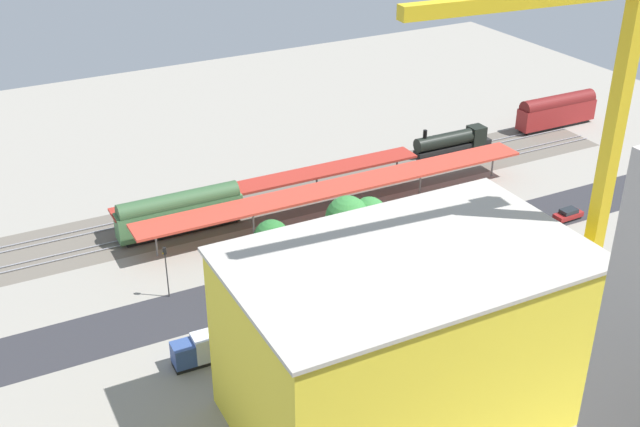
# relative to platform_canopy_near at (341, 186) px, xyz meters

# --- Properties ---
(ground_plane) EXTENTS (188.85, 188.85, 0.00)m
(ground_plane) POSITION_rel_platform_canopy_near_xyz_m (5.28, 11.56, -4.20)
(ground_plane) COLOR gray
(ground_plane) RESTS_ON ground
(rail_bed) EXTENTS (118.28, 15.91, 0.01)m
(rail_bed) POSITION_rel_platform_canopy_near_xyz_m (5.28, -8.35, -4.20)
(rail_bed) COLOR #665E54
(rail_bed) RESTS_ON ground
(street_asphalt) EXTENTS (118.19, 11.37, 0.01)m
(street_asphalt) POSITION_rel_platform_canopy_near_xyz_m (5.28, 14.22, -4.20)
(street_asphalt) COLOR #2D2D33
(street_asphalt) RESTS_ON ground
(track_rails) EXTENTS (118.01, 9.47, 0.12)m
(track_rails) POSITION_rel_platform_canopy_near_xyz_m (5.28, -8.35, -4.02)
(track_rails) COLOR #9E9EA8
(track_rails) RESTS_ON ground
(platform_canopy_near) EXTENTS (62.71, 6.32, 4.42)m
(platform_canopy_near) POSITION_rel_platform_canopy_near_xyz_m (0.00, 0.00, 0.00)
(platform_canopy_near) COLOR #C63D2D
(platform_canopy_near) RESTS_ON ground
(platform_canopy_far) EXTENTS (48.85, 5.22, 4.14)m
(platform_canopy_far) POSITION_rel_platform_canopy_near_xyz_m (7.78, -6.87, -0.28)
(platform_canopy_far) COLOR #A82D23
(platform_canopy_far) RESTS_ON ground
(locomotive) EXTENTS (15.33, 2.85, 4.87)m
(locomotive) POSITION_rel_platform_canopy_near_xyz_m (-29.23, -11.12, -2.47)
(locomotive) COLOR black
(locomotive) RESTS_ON ground
(passenger_coach) EXTENTS (16.75, 3.35, 6.26)m
(passenger_coach) POSITION_rel_platform_canopy_near_xyz_m (-52.88, -11.12, -0.90)
(passenger_coach) COLOR black
(passenger_coach) RESTS_ON ground
(freight_coach_far) EXTENTS (18.13, 3.30, 6.09)m
(freight_coach_far) POSITION_rel_platform_canopy_near_xyz_m (23.01, -5.58, -0.99)
(freight_coach_far) COLOR black
(freight_coach_far) RESTS_ON ground
(parked_car_0) EXTENTS (4.53, 1.90, 1.64)m
(parked_car_0) POSITION_rel_platform_canopy_near_xyz_m (-28.24, 17.89, -3.47)
(parked_car_0) COLOR black
(parked_car_0) RESTS_ON ground
(parked_car_1) EXTENTS (4.67, 1.97, 1.80)m
(parked_car_1) POSITION_rel_platform_canopy_near_xyz_m (-21.78, 17.67, -3.40)
(parked_car_1) COLOR black
(parked_car_1) RESTS_ON ground
(parked_car_2) EXTENTS (4.81, 2.16, 1.67)m
(parked_car_2) POSITION_rel_platform_canopy_near_xyz_m (-15.91, 17.72, -3.45)
(parked_car_2) COLOR black
(parked_car_2) RESTS_ON ground
(parked_car_3) EXTENTS (4.13, 1.83, 1.55)m
(parked_car_3) POSITION_rel_platform_canopy_near_xyz_m (-8.67, 17.56, -3.51)
(parked_car_3) COLOR black
(parked_car_3) RESTS_ON ground
(construction_building) EXTENTS (32.94, 20.43, 17.66)m
(construction_building) POSITION_rel_platform_canopy_near_xyz_m (16.17, 40.50, 4.63)
(construction_building) COLOR yellow
(construction_building) RESTS_ON ground
(construction_roof_slab) EXTENTS (33.55, 21.04, 0.40)m
(construction_roof_slab) POSITION_rel_platform_canopy_near_xyz_m (16.17, 40.50, 13.66)
(construction_roof_slab) COLOR #B7B2A8
(construction_roof_slab) RESTS_ON construction_building
(tower_crane) EXTENTS (28.83, 4.55, 41.40)m
(tower_crane) POSITION_rel_platform_canopy_near_xyz_m (-1.60, 43.35, 20.44)
(tower_crane) COLOR gray
(tower_crane) RESTS_ON ground
(box_truck_0) EXTENTS (8.65, 2.72, 3.41)m
(box_truck_0) POSITION_rel_platform_canopy_near_xyz_m (29.82, 23.85, -2.53)
(box_truck_0) COLOR black
(box_truck_0) RESTS_ON ground
(box_truck_1) EXTENTS (8.96, 2.66, 3.14)m
(box_truck_1) POSITION_rel_platform_canopy_near_xyz_m (5.31, 24.48, -2.65)
(box_truck_1) COLOR black
(box_truck_1) RESTS_ON ground
(street_tree_0) EXTENTS (6.04, 6.04, 7.84)m
(street_tree_0) POSITION_rel_platform_canopy_near_xyz_m (4.70, 9.96, 0.62)
(street_tree_0) COLOR brown
(street_tree_0) RESTS_ON ground
(street_tree_1) EXTENTS (4.72, 4.72, 7.05)m
(street_tree_1) POSITION_rel_platform_canopy_near_xyz_m (15.91, 9.85, 0.46)
(street_tree_1) COLOR brown
(street_tree_1) RESTS_ON ground
(street_tree_2) EXTENTS (4.87, 4.87, 7.04)m
(street_tree_2) POSITION_rel_platform_canopy_near_xyz_m (1.37, 10.18, 0.40)
(street_tree_2) COLOR brown
(street_tree_2) RESTS_ON ground
(traffic_light) EXTENTS (0.50, 0.36, 7.00)m
(traffic_light) POSITION_rel_platform_canopy_near_xyz_m (30.03, 9.69, 0.39)
(traffic_light) COLOR #333333
(traffic_light) RESTS_ON ground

